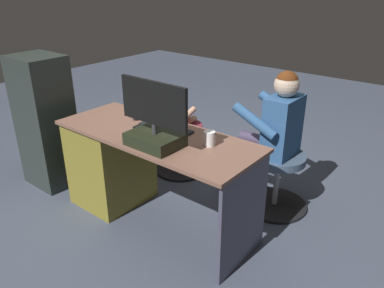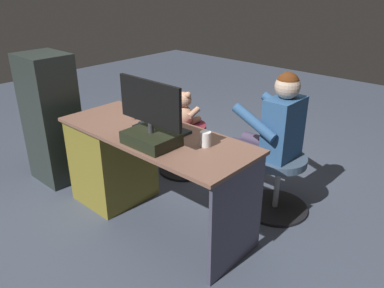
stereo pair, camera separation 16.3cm
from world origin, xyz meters
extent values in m
plane|color=#404858|center=(0.00, 0.00, 0.00)|extent=(10.00, 10.00, 0.00)
cube|color=brown|center=(0.00, 0.32, 0.73)|extent=(1.56, 0.60, 0.03)
cube|color=olive|center=(0.52, 0.32, 0.36)|extent=(0.50, 0.55, 0.71)
cube|color=#424154|center=(-0.76, 0.32, 0.36)|extent=(0.02, 0.54, 0.71)
cube|color=black|center=(-0.14, 0.47, 0.78)|extent=(0.35, 0.26, 0.08)
cylinder|color=#333338|center=(-0.14, 0.47, 0.86)|extent=(0.04, 0.04, 0.07)
cube|color=black|center=(-0.14, 0.47, 1.03)|extent=(0.54, 0.02, 0.28)
cube|color=black|center=(-0.14, 0.45, 1.03)|extent=(0.50, 0.00, 0.26)
cube|color=black|center=(-0.01, 0.22, 0.75)|extent=(0.42, 0.14, 0.02)
ellipsoid|color=#2B2732|center=(0.30, 0.20, 0.76)|extent=(0.06, 0.10, 0.04)
cylinder|color=white|center=(-0.42, 0.25, 0.79)|extent=(0.07, 0.07, 0.10)
cube|color=black|center=(0.17, 0.29, 0.75)|extent=(0.06, 0.15, 0.02)
cylinder|color=black|center=(0.40, -0.43, 0.01)|extent=(0.50, 0.50, 0.03)
cylinder|color=gray|center=(0.40, -0.43, 0.22)|extent=(0.04, 0.04, 0.39)
cylinder|color=maroon|center=(0.40, -0.43, 0.45)|extent=(0.42, 0.42, 0.06)
ellipsoid|color=tan|center=(0.40, -0.43, 0.57)|extent=(0.18, 0.15, 0.19)
sphere|color=tan|center=(0.40, -0.43, 0.72)|extent=(0.14, 0.14, 0.14)
sphere|color=beige|center=(0.40, -0.49, 0.71)|extent=(0.05, 0.05, 0.05)
sphere|color=tan|center=(0.35, -0.43, 0.78)|extent=(0.06, 0.06, 0.06)
sphere|color=tan|center=(0.45, -0.43, 0.78)|extent=(0.06, 0.06, 0.06)
cylinder|color=tan|center=(0.31, -0.46, 0.61)|extent=(0.05, 0.14, 0.09)
cylinder|color=tan|center=(0.49, -0.46, 0.61)|extent=(0.05, 0.14, 0.09)
cylinder|color=tan|center=(0.36, -0.53, 0.51)|extent=(0.06, 0.11, 0.06)
cylinder|color=tan|center=(0.45, -0.53, 0.51)|extent=(0.06, 0.11, 0.06)
cylinder|color=black|center=(-0.61, -0.43, 0.01)|extent=(0.53, 0.53, 0.03)
cylinder|color=gray|center=(-0.61, -0.43, 0.22)|extent=(0.04, 0.04, 0.39)
cylinder|color=#3C4F65|center=(-0.61, -0.43, 0.45)|extent=(0.42, 0.42, 0.06)
cube|color=#2B507D|center=(-0.61, -0.43, 0.71)|extent=(0.20, 0.32, 0.47)
sphere|color=#C0A58E|center=(-0.61, -0.43, 1.04)|extent=(0.18, 0.18, 0.18)
sphere|color=#502710|center=(-0.61, -0.43, 1.06)|extent=(0.17, 0.17, 0.17)
cylinder|color=#2B507D|center=(-0.48, -0.23, 0.79)|extent=(0.37, 0.08, 0.23)
cylinder|color=#2B507D|center=(-0.48, -0.63, 0.79)|extent=(0.37, 0.08, 0.23)
cylinder|color=#3D334B|center=(-0.42, -0.34, 0.50)|extent=(0.40, 0.11, 0.11)
cylinder|color=#3D334B|center=(-0.22, -0.34, 0.24)|extent=(0.10, 0.10, 0.48)
cylinder|color=#3D334B|center=(-0.41, -0.52, 0.50)|extent=(0.40, 0.11, 0.11)
cylinder|color=#3D334B|center=(-0.21, -0.52, 0.24)|extent=(0.10, 0.10, 0.48)
cube|color=#272F2B|center=(1.19, 0.47, 0.58)|extent=(0.44, 0.36, 1.17)
camera|label=1|loc=(-1.76, 2.10, 1.78)|focal=35.58mm
camera|label=2|loc=(-1.88, 1.99, 1.78)|focal=35.58mm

